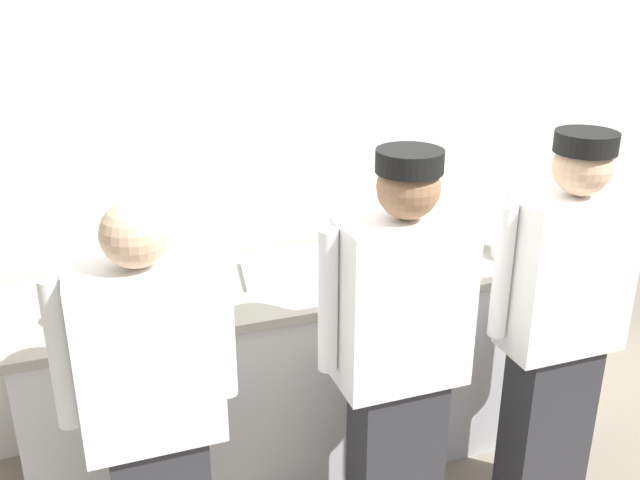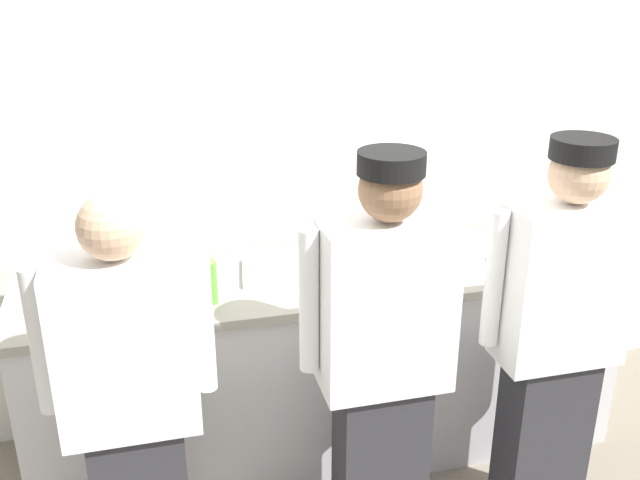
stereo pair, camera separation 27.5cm
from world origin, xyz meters
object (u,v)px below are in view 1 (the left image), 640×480
object	(u,v)px
chef_center	(400,356)
chefs_knife	(99,292)
squeeze_bottle_primary	(390,237)
chef_near_left	(153,416)
squeeze_bottle_secondary	(216,284)
sheet_tray	(292,271)
ramekin_green_sauce	(58,317)
chef_far_right	(560,324)
plate_stack_front	(463,239)
mixing_bowl_steel	(153,282)
plate_stack_rear	(514,248)
ramekin_red_sauce	(392,264)

from	to	relation	value
chef_center	chefs_knife	world-z (taller)	chef_center
squeeze_bottle_primary	chefs_knife	xyz separation A→B (m)	(-1.31, 0.04, -0.08)
chef_near_left	squeeze_bottle_secondary	bearing A→B (deg)	57.01
sheet_tray	squeeze_bottle_primary	xyz separation A→B (m)	(0.49, 0.06, 0.08)
chef_near_left	ramekin_green_sauce	distance (m)	0.66
ramekin_green_sauce	chef_far_right	bearing A→B (deg)	-17.73
chef_far_right	squeeze_bottle_secondary	xyz separation A→B (m)	(-1.26, 0.51, 0.15)
chef_far_right	squeeze_bottle_secondary	size ratio (longest dim) A/B	7.83
plate_stack_front	ramekin_green_sauce	world-z (taller)	plate_stack_front
plate_stack_front	squeeze_bottle_secondary	bearing A→B (deg)	-169.28
mixing_bowl_steel	squeeze_bottle_secondary	world-z (taller)	squeeze_bottle_secondary
chef_near_left	sheet_tray	world-z (taller)	chef_near_left
chef_center	sheet_tray	world-z (taller)	chef_center
chefs_knife	sheet_tray	bearing A→B (deg)	-6.34
chef_far_right	plate_stack_front	bearing A→B (deg)	90.75
plate_stack_front	ramekin_green_sauce	distance (m)	1.86
chef_far_right	plate_stack_front	xyz separation A→B (m)	(-0.01, 0.75, 0.08)
chef_center	chefs_knife	xyz separation A→B (m)	(-1.00, 0.81, 0.05)
chefs_knife	squeeze_bottle_secondary	bearing A→B (deg)	-33.32
chef_far_right	squeeze_bottle_secondary	world-z (taller)	chef_far_right
sheet_tray	squeeze_bottle_secondary	world-z (taller)	squeeze_bottle_secondary
plate_stack_rear	ramekin_red_sauce	xyz separation A→B (m)	(-0.60, 0.06, -0.01)
ramekin_green_sauce	squeeze_bottle_secondary	bearing A→B (deg)	-8.01
chefs_knife	chef_center	bearing A→B (deg)	-38.97
mixing_bowl_steel	ramekin_red_sauce	distance (m)	1.05
sheet_tray	ramekin_red_sauce	xyz separation A→B (m)	(0.44, -0.09, 0.01)
mixing_bowl_steel	chef_near_left	bearing A→B (deg)	-98.47
chef_near_left	plate_stack_front	size ratio (longest dim) A/B	7.18
sheet_tray	ramekin_red_sauce	distance (m)	0.45
mixing_bowl_steel	squeeze_bottle_primary	world-z (taller)	squeeze_bottle_primary
plate_stack_front	sheet_tray	xyz separation A→B (m)	(-0.87, -0.04, -0.02)
chef_center	chef_near_left	bearing A→B (deg)	179.23
plate_stack_rear	ramekin_green_sauce	bearing A→B (deg)	178.92
squeeze_bottle_secondary	chefs_knife	xyz separation A→B (m)	(-0.44, 0.29, -0.10)
sheet_tray	ramekin_green_sauce	xyz separation A→B (m)	(-0.98, -0.11, 0.01)
squeeze_bottle_secondary	ramekin_green_sauce	world-z (taller)	squeeze_bottle_secondary
chef_near_left	mixing_bowl_steel	world-z (taller)	chef_near_left
plate_stack_front	chefs_knife	distance (m)	1.69
chef_near_left	mixing_bowl_steel	xyz separation A→B (m)	(0.10, 0.70, 0.16)
ramekin_green_sauce	chefs_knife	distance (m)	0.26
chef_center	squeeze_bottle_secondary	distance (m)	0.78
chef_center	chefs_knife	bearing A→B (deg)	141.03
plate_stack_front	sheet_tray	world-z (taller)	plate_stack_front
chef_far_right	squeeze_bottle_secondary	bearing A→B (deg)	157.95
chef_far_right	squeeze_bottle_primary	distance (m)	0.87
squeeze_bottle_primary	squeeze_bottle_secondary	size ratio (longest dim) A/B	0.87
chef_center	mixing_bowl_steel	world-z (taller)	chef_center
ramekin_green_sauce	chefs_knife	xyz separation A→B (m)	(0.17, 0.20, -0.02)
chef_center	ramekin_red_sauce	distance (m)	0.68
squeeze_bottle_secondary	plate_stack_front	bearing A→B (deg)	10.72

